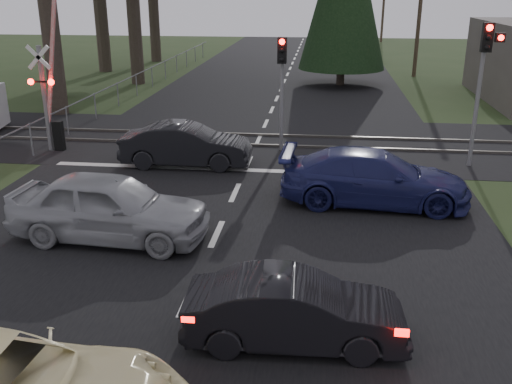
# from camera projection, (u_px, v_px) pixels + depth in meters

# --- Properties ---
(ground) EXTENTS (120.00, 120.00, 0.00)m
(ground) POSITION_uv_depth(u_px,v_px,m) (189.00, 296.00, 11.25)
(ground) COLOR #273919
(ground) RESTS_ON ground
(road) EXTENTS (14.00, 100.00, 0.01)m
(road) POSITION_uv_depth(u_px,v_px,m) (252.00, 155.00, 20.59)
(road) COLOR black
(road) RESTS_ON ground
(rail_corridor) EXTENTS (120.00, 8.00, 0.01)m
(rail_corridor) POSITION_uv_depth(u_px,v_px,m) (258.00, 141.00, 22.45)
(rail_corridor) COLOR black
(rail_corridor) RESTS_ON ground
(stop_line) EXTENTS (13.00, 0.35, 0.00)m
(stop_line) POSITION_uv_depth(u_px,v_px,m) (245.00, 170.00, 18.90)
(stop_line) COLOR silver
(stop_line) RESTS_ON ground
(rail_near) EXTENTS (120.00, 0.12, 0.10)m
(rail_near) POSITION_uv_depth(u_px,v_px,m) (256.00, 145.00, 21.69)
(rail_near) COLOR #59544C
(rail_near) RESTS_ON ground
(rail_far) EXTENTS (120.00, 0.12, 0.10)m
(rail_far) POSITION_uv_depth(u_px,v_px,m) (260.00, 135.00, 23.18)
(rail_far) COLOR #59544C
(rail_far) RESTS_ON ground
(crossing_signal) EXTENTS (1.62, 0.38, 6.96)m
(crossing_signal) POSITION_uv_depth(u_px,v_px,m) (50.00, 95.00, 20.48)
(crossing_signal) COLOR slate
(crossing_signal) RESTS_ON ground
(traffic_signal_right) EXTENTS (0.68, 0.48, 4.70)m
(traffic_signal_right) POSITION_uv_depth(u_px,v_px,m) (484.00, 68.00, 18.14)
(traffic_signal_right) COLOR slate
(traffic_signal_right) RESTS_ON ground
(traffic_signal_center) EXTENTS (0.32, 0.48, 4.10)m
(traffic_signal_center) POSITION_uv_depth(u_px,v_px,m) (282.00, 75.00, 20.15)
(traffic_signal_center) COLOR slate
(traffic_signal_center) RESTS_ON ground
(utility_pole_mid) EXTENTS (1.80, 0.26, 9.00)m
(utility_pole_mid) POSITION_uv_depth(u_px,v_px,m) (421.00, 3.00, 36.71)
(utility_pole_mid) COLOR #4C3D2D
(utility_pole_mid) RESTS_ON ground
(fence_left) EXTENTS (0.10, 36.00, 1.20)m
(fence_left) POSITION_uv_depth(u_px,v_px,m) (145.00, 91.00, 33.11)
(fence_left) COLOR slate
(fence_left) RESTS_ON ground
(dark_hatchback) EXTENTS (3.79, 1.46, 1.23)m
(dark_hatchback) POSITION_uv_depth(u_px,v_px,m) (295.00, 311.00, 9.60)
(dark_hatchback) COLOR black
(dark_hatchback) RESTS_ON ground
(silver_car) EXTENTS (4.89, 2.25, 1.63)m
(silver_car) POSITION_uv_depth(u_px,v_px,m) (109.00, 207.00, 13.55)
(silver_car) COLOR #919398
(silver_car) RESTS_ON ground
(blue_sedan) EXTENTS (5.29, 2.35, 1.51)m
(blue_sedan) POSITION_uv_depth(u_px,v_px,m) (374.00, 178.00, 15.80)
(blue_sedan) COLOR navy
(blue_sedan) RESTS_ON ground
(dark_car_far) EXTENTS (4.38, 1.61, 1.43)m
(dark_car_far) POSITION_uv_depth(u_px,v_px,m) (186.00, 145.00, 19.17)
(dark_car_far) COLOR black
(dark_car_far) RESTS_ON ground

